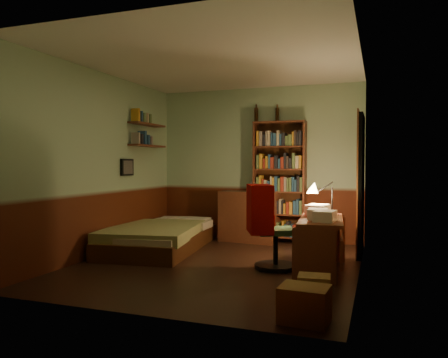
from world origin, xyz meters
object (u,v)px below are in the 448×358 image
(dresser, at_px, (249,216))
(cardboard_box_a, at_px, (305,304))
(desk, at_px, (321,245))
(desk_lamp, at_px, (332,187))
(bed, at_px, (160,228))
(mini_stereo, at_px, (259,187))
(cardboard_box_b, at_px, (314,286))
(bookshelf, at_px, (279,182))
(office_chair, at_px, (276,223))

(dresser, distance_m, cardboard_box_a, 3.77)
(desk, xyz_separation_m, desk_lamp, (0.07, 0.60, 0.67))
(bed, xyz_separation_m, desk, (2.50, -0.60, -0.00))
(mini_stereo, relative_size, cardboard_box_a, 0.71)
(cardboard_box_b, bearing_deg, cardboard_box_a, -88.52)
(bed, xyz_separation_m, cardboard_box_b, (2.57, -1.67, -0.22))
(bookshelf, bearing_deg, bed, -144.89)
(bookshelf, distance_m, desk_lamp, 1.52)
(bed, relative_size, cardboard_box_b, 7.08)
(bookshelf, xyz_separation_m, desk_lamp, (0.97, -1.17, -0.01))
(mini_stereo, bearing_deg, desk_lamp, -59.32)
(cardboard_box_a, bearing_deg, cardboard_box_b, 91.48)
(dresser, relative_size, office_chair, 0.83)
(desk, xyz_separation_m, cardboard_box_a, (0.09, -1.76, -0.17))
(bookshelf, bearing_deg, desk_lamp, -51.80)
(bed, height_order, bookshelf, bookshelf)
(office_chair, bearing_deg, mini_stereo, 87.64)
(mini_stereo, bearing_deg, bed, -152.31)
(office_chair, bearing_deg, desk_lamp, 22.94)
(dresser, height_order, cardboard_box_b, dresser)
(bed, relative_size, desk_lamp, 3.19)
(desk_lamp, bearing_deg, office_chair, -111.55)
(mini_stereo, bearing_deg, cardboard_box_a, -86.28)
(mini_stereo, bearing_deg, office_chair, -85.94)
(cardboard_box_a, distance_m, cardboard_box_b, 0.69)
(cardboard_box_b, bearing_deg, dresser, 117.97)
(bed, bearing_deg, bookshelf, 29.80)
(dresser, relative_size, cardboard_box_a, 2.40)
(mini_stereo, xyz_separation_m, cardboard_box_a, (1.35, -3.58, -0.77))
(bed, bearing_deg, cardboard_box_a, -49.04)
(mini_stereo, xyz_separation_m, office_chair, (0.71, -1.86, -0.35))
(desk, height_order, cardboard_box_b, desk)
(mini_stereo, height_order, cardboard_box_b, mini_stereo)
(mini_stereo, height_order, desk_lamp, desk_lamp)
(dresser, distance_m, desk, 2.20)
(office_chair, bearing_deg, bed, 138.49)
(bed, height_order, office_chair, office_chair)
(dresser, height_order, cardboard_box_a, dresser)
(office_chair, bearing_deg, cardboard_box_a, -93.08)
(desk, bearing_deg, desk_lamp, 78.51)
(bed, distance_m, cardboard_box_a, 3.50)
(office_chair, bearing_deg, dresser, 92.69)
(office_chair, bearing_deg, desk, -19.06)
(office_chair, bearing_deg, cardboard_box_b, -82.37)
(desk, bearing_deg, cardboard_box_a, -92.42)
(bed, distance_m, bookshelf, 2.10)
(office_chair, distance_m, cardboard_box_a, 1.88)
(bed, bearing_deg, cardboard_box_b, -39.67)
(dresser, height_order, mini_stereo, mini_stereo)
(mini_stereo, height_order, desk, mini_stereo)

